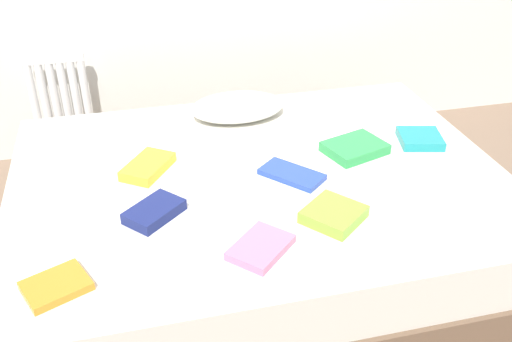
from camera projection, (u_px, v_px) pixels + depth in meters
name	position (u px, v px, depth m)	size (l,w,h in m)	color
ground_plane	(259.00, 268.00, 2.57)	(8.00, 8.00, 0.00)	#7F6651
bed	(259.00, 224.00, 2.44)	(2.00, 1.50, 0.50)	brown
radiator	(61.00, 100.00, 3.19)	(0.32, 0.04, 0.51)	white
pillow	(237.00, 107.00, 2.72)	(0.44, 0.28, 0.11)	white
textbook_pink	(261.00, 247.00, 1.88)	(0.21, 0.15, 0.03)	pink
textbook_blue	(292.00, 174.00, 2.28)	(0.25, 0.13, 0.02)	#2847B7
textbook_white	(398.00, 185.00, 2.20)	(0.20, 0.13, 0.03)	white
textbook_yellow	(148.00, 167.00, 2.31)	(0.23, 0.14, 0.04)	yellow
textbook_teal	(420.00, 139.00, 2.52)	(0.18, 0.18, 0.04)	teal
textbook_lime	(334.00, 214.00, 2.03)	(0.19, 0.18, 0.04)	#8CC638
textbook_green	(355.00, 148.00, 2.44)	(0.24, 0.19, 0.04)	green
textbook_orange	(56.00, 286.00, 1.73)	(0.18, 0.15, 0.03)	orange
textbook_navy	(154.00, 212.00, 2.04)	(0.20, 0.13, 0.04)	navy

